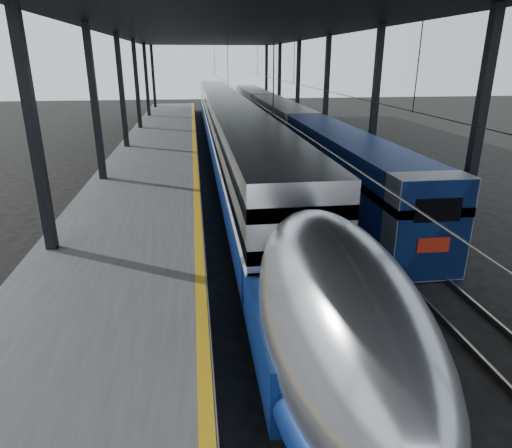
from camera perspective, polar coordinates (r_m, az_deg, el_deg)
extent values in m
plane|color=black|center=(12.84, -3.39, -14.44)|extent=(160.00, 160.00, 0.00)
cube|color=#4C4C4F|center=(31.44, -12.73, 7.08)|extent=(6.00, 80.00, 1.00)
cube|color=gold|center=(31.21, -7.63, 8.24)|extent=(0.30, 80.00, 0.01)
cube|color=slate|center=(31.47, -3.92, 6.75)|extent=(0.08, 80.00, 0.16)
cube|color=slate|center=(31.59, -1.30, 6.84)|extent=(0.08, 80.00, 0.16)
cube|color=slate|center=(32.17, 5.06, 7.01)|extent=(0.08, 80.00, 0.16)
cube|color=slate|center=(32.51, 7.56, 7.05)|extent=(0.08, 80.00, 0.16)
cube|color=black|center=(16.63, -25.78, 8.49)|extent=(0.35, 0.35, 9.00)
cube|color=black|center=(18.87, 25.85, 9.63)|extent=(0.35, 0.35, 9.00)
cube|color=black|center=(26.23, -19.38, 12.86)|extent=(0.35, 0.35, 9.00)
cube|color=black|center=(27.71, 14.58, 13.65)|extent=(0.35, 0.35, 9.00)
cube|color=black|center=(36.05, -16.37, 14.82)|extent=(0.35, 0.35, 9.00)
cube|color=black|center=(37.14, 8.74, 15.49)|extent=(0.35, 0.35, 9.00)
cube|color=black|center=(45.95, -14.62, 15.92)|extent=(0.35, 0.35, 9.00)
cube|color=black|center=(46.81, 5.25, 16.51)|extent=(0.35, 0.35, 9.00)
cube|color=black|center=(55.88, -13.49, 16.62)|extent=(0.35, 0.35, 9.00)
cube|color=black|center=(56.59, 2.94, 17.15)|extent=(0.35, 0.35, 9.00)
cube|color=black|center=(65.84, -12.69, 17.11)|extent=(0.35, 0.35, 9.00)
cube|color=black|center=(66.44, 1.30, 17.58)|extent=(0.35, 0.35, 9.00)
cube|color=black|center=(30.75, -3.10, 23.66)|extent=(18.00, 75.00, 0.45)
cylinder|color=slate|center=(30.75, -2.77, 16.68)|extent=(0.03, 74.00, 0.03)
cylinder|color=slate|center=(31.58, 6.70, 16.66)|extent=(0.03, 74.00, 0.03)
cube|color=#B8BBC0|center=(39.67, -3.83, 12.79)|extent=(2.94, 57.00, 4.05)
cube|color=navy|center=(38.37, -3.62, 10.64)|extent=(3.02, 62.00, 1.57)
cube|color=silver|center=(39.73, -3.81, 12.14)|extent=(3.04, 57.00, 0.10)
cube|color=black|center=(39.54, -3.87, 14.46)|extent=(2.98, 57.00, 0.43)
cube|color=black|center=(39.67, -3.83, 12.79)|extent=(2.98, 57.00, 0.43)
ellipsoid|color=#B8BBC0|center=(9.66, 9.88, -12.05)|extent=(2.94, 8.40, 4.05)
ellipsoid|color=navy|center=(10.32, 9.48, -17.54)|extent=(3.02, 8.40, 1.72)
ellipsoid|color=black|center=(7.22, 16.58, -17.20)|extent=(1.52, 2.20, 0.91)
cube|color=black|center=(10.83, 9.22, -20.96)|extent=(2.23, 2.60, 0.40)
cube|color=black|center=(30.71, -2.47, 6.67)|extent=(2.23, 2.60, 0.40)
cube|color=navy|center=(23.97, 11.31, 6.59)|extent=(2.61, 18.00, 3.54)
cube|color=gray|center=(16.57, 20.46, -0.31)|extent=(2.66, 1.20, 3.59)
cube|color=black|center=(15.81, 21.81, 1.61)|extent=(1.59, 0.06, 0.79)
cube|color=#A01C0C|center=(16.21, 21.27, -2.46)|extent=(1.12, 0.06, 0.51)
cube|color=gray|center=(42.11, 2.98, 12.59)|extent=(2.61, 18.00, 3.54)
cube|color=gray|center=(60.78, -0.39, 14.88)|extent=(2.61, 18.00, 3.54)
cube|color=black|center=(19.15, 16.61, -2.58)|extent=(2.05, 2.40, 0.36)
cube|color=black|center=(39.46, 3.73, 9.60)|extent=(2.05, 2.40, 0.36)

